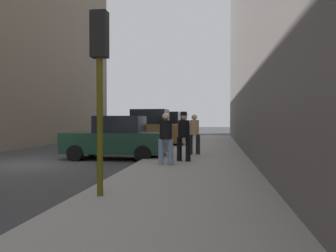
{
  "coord_description": "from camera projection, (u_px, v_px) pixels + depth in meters",
  "views": [
    {
      "loc": [
        6.76,
        -11.12,
        1.65
      ],
      "look_at": [
        4.07,
        6.92,
        1.28
      ],
      "focal_mm": 35.0,
      "sensor_mm": 36.0,
      "label": 1
    }
  ],
  "objects": [
    {
      "name": "parked_black_suv",
      "position": [
        164.0,
        127.0,
        26.02
      ],
      "size": [
        4.63,
        2.12,
        2.25
      ],
      "color": "black",
      "rests_on": "ground_plane"
    },
    {
      "name": "parked_dark_green_sedan",
      "position": [
        117.0,
        139.0,
        13.59
      ],
      "size": [
        4.2,
        2.06,
        1.79
      ],
      "color": "#193828",
      "rests_on": "ground_plane"
    },
    {
      "name": "pedestrian_in_tan_coat",
      "position": [
        194.0,
        132.0,
        14.04
      ],
      "size": [
        0.52,
        0.44,
        1.71
      ],
      "color": "black",
      "rests_on": "sidewalk"
    },
    {
      "name": "traffic_light",
      "position": [
        100.0,
        62.0,
        6.37
      ],
      "size": [
        0.32,
        0.32,
        3.6
      ],
      "color": "#514C0F",
      "rests_on": "sidewalk"
    },
    {
      "name": "sidewalk",
      "position": [
        194.0,
        166.0,
        11.14
      ],
      "size": [
        4.0,
        40.0,
        0.15
      ],
      "primitive_type": "cube",
      "color": "gray",
      "rests_on": "ground_plane"
    },
    {
      "name": "pedestrian_in_jeans",
      "position": [
        166.0,
        136.0,
        10.75
      ],
      "size": [
        0.51,
        0.43,
        1.71
      ],
      "color": "#728CB2",
      "rests_on": "sidewalk"
    },
    {
      "name": "parked_white_van",
      "position": [
        174.0,
        126.0,
        31.75
      ],
      "size": [
        4.66,
        2.19,
        2.25
      ],
      "color": "silver",
      "rests_on": "ground_plane"
    },
    {
      "name": "ground_plane",
      "position": [
        31.0,
        164.0,
        12.02
      ],
      "size": [
        120.0,
        120.0,
        0.0
      ],
      "primitive_type": "plane",
      "color": "#38383A"
    },
    {
      "name": "fire_hydrant",
      "position": [
        166.0,
        144.0,
        14.99
      ],
      "size": [
        0.42,
        0.22,
        0.7
      ],
      "color": "red",
      "rests_on": "sidewalk"
    },
    {
      "name": "parked_bronze_suv",
      "position": [
        148.0,
        130.0,
        19.68
      ],
      "size": [
        4.67,
        2.2,
        2.25
      ],
      "color": "brown",
      "rests_on": "ground_plane"
    },
    {
      "name": "pedestrian_with_fedora",
      "position": [
        184.0,
        134.0,
        11.73
      ],
      "size": [
        0.52,
        0.45,
        1.78
      ],
      "color": "black",
      "rests_on": "sidewalk"
    }
  ]
}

